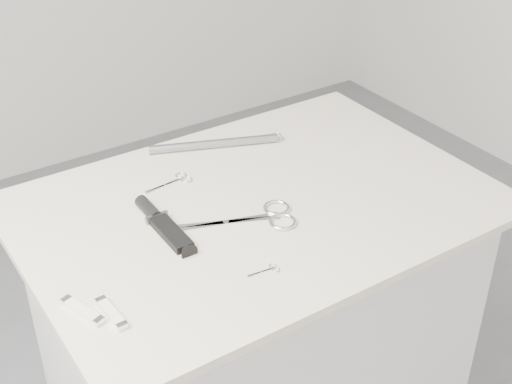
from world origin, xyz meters
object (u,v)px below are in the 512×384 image
pocket_knife_a (111,313)px  metal_rail (214,144)px  embroidery_scissors_b (269,139)px  plinth (257,358)px  large_shears (261,218)px  sheathed_knife (161,222)px  embroidery_scissors_a (175,181)px  pocket_knife_b (82,310)px  tiny_scissors (267,270)px

pocket_knife_a → metal_rail: bearing=-50.3°
embroidery_scissors_b → plinth: bearing=-115.2°
large_shears → sheathed_knife: (-0.18, 0.09, 0.00)m
plinth → embroidery_scissors_a: embroidery_scissors_a is taller
pocket_knife_a → metal_rail: metal_rail is taller
pocket_knife_b → sheathed_knife: bearing=-73.3°
embroidery_scissors_a → metal_rail: size_ratio=0.37×
large_shears → metal_rail: size_ratio=0.81×
embroidery_scissors_a → sheathed_knife: size_ratio=0.57×
embroidery_scissors_b → pocket_knife_a: size_ratio=1.24×
plinth → embroidery_scissors_a: 0.51m
sheathed_knife → pocket_knife_b: size_ratio=2.06×
plinth → pocket_knife_a: (-0.41, -0.16, 0.48)m
tiny_scissors → pocket_knife_b: pocket_knife_b is taller
tiny_scissors → sheathed_knife: (-0.10, 0.24, 0.01)m
plinth → pocket_knife_b: pocket_knife_b is taller
embroidery_scissors_b → metal_rail: bearing=179.2°
pocket_knife_a → metal_rail: 0.62m
tiny_scissors → pocket_knife_b: bearing=172.4°
plinth → embroidery_scissors_a: bearing=122.7°
large_shears → embroidery_scissors_a: (-0.08, 0.23, -0.00)m
embroidery_scissors_a → embroidery_scissors_b: bearing=4.0°
pocket_knife_b → metal_rail: 0.63m
tiny_scissors → pocket_knife_a: size_ratio=0.71×
plinth → sheathed_knife: 0.52m
large_shears → metal_rail: (0.08, 0.32, 0.01)m
sheathed_knife → plinth: bearing=-98.5°
embroidery_scissors_a → sheathed_knife: 0.17m
embroidery_scissors_a → pocket_knife_b: 0.45m
plinth → large_shears: 0.48m
sheathed_knife → pocket_knife_a: size_ratio=2.23×
plinth → large_shears: (-0.03, -0.06, 0.47)m
plinth → metal_rail: bearing=80.1°
pocket_knife_a → embroidery_scissors_a: bearing=-45.3°
embroidery_scissors_b → pocket_knife_b: bearing=-136.5°
metal_rail → pocket_knife_b: bearing=-141.8°
embroidery_scissors_b → sheathed_knife: bearing=-140.3°
embroidery_scissors_a → embroidery_scissors_b: same height
tiny_scissors → pocket_knife_b: (-0.33, 0.08, 0.01)m
large_shears → pocket_knife_b: 0.42m
sheathed_knife → pocket_knife_a: bearing=135.7°
plinth → pocket_knife_a: pocket_knife_a is taller
tiny_scissors → sheathed_knife: 0.26m
embroidery_scissors_b → tiny_scissors: 0.52m
large_shears → pocket_knife_b: bearing=-149.8°
plinth → pocket_knife_b: 0.67m
embroidery_scissors_b → metal_rail: size_ratio=0.36×
embroidery_scissors_b → pocket_knife_a: (-0.59, -0.38, 0.00)m
pocket_knife_a → large_shears: bearing=-77.9°
large_shears → embroidery_scissors_b: (0.21, 0.28, -0.00)m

